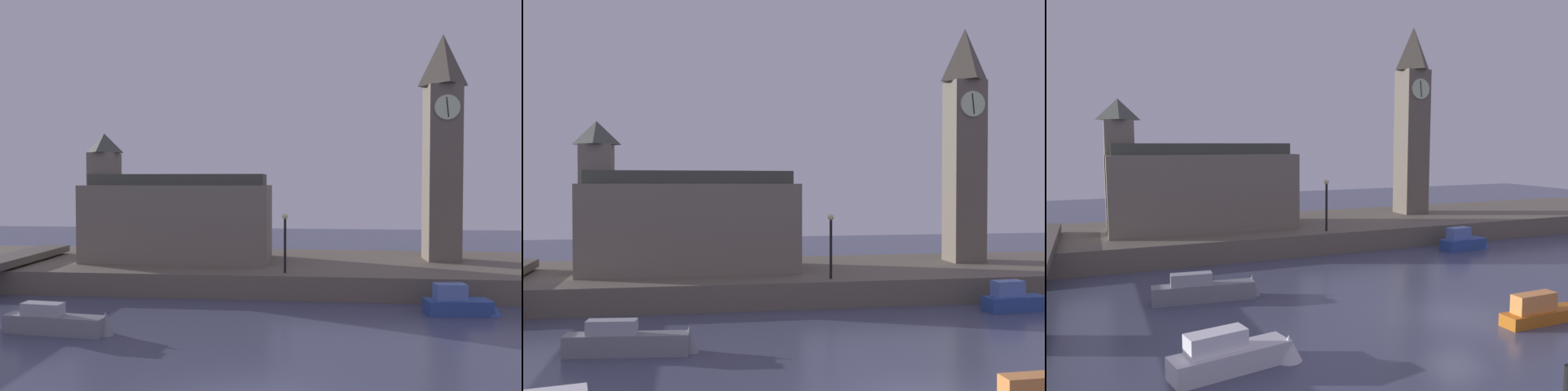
% 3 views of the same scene
% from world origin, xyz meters
% --- Properties ---
extents(ground_plane, '(120.00, 120.00, 0.00)m').
position_xyz_m(ground_plane, '(0.00, 0.00, 0.00)').
color(ground_plane, '#474C66').
extents(far_embankment, '(70.00, 12.00, 1.50)m').
position_xyz_m(far_embankment, '(0.00, 20.00, 0.75)').
color(far_embankment, '#6B6051').
rests_on(far_embankment, ground).
extents(clock_tower, '(2.53, 2.56, 16.43)m').
position_xyz_m(clock_tower, '(11.69, 21.20, 10.01)').
color(clock_tower, '#6B6051').
rests_on(clock_tower, far_embankment).
extents(parliament_hall, '(13.38, 5.29, 9.34)m').
position_xyz_m(parliament_hall, '(-7.89, 19.69, 4.62)').
color(parliament_hall, slate).
rests_on(parliament_hall, far_embankment).
extents(streetlamp, '(0.36, 0.36, 3.74)m').
position_xyz_m(streetlamp, '(0.52, 15.17, 3.84)').
color(streetlamp, black).
rests_on(streetlamp, far_embankment).
extents(boat_ferry_white, '(4.94, 1.99, 1.56)m').
position_xyz_m(boat_ferry_white, '(-10.50, -1.62, 0.53)').
color(boat_ferry_white, silver).
rests_on(boat_ferry_white, ground).
extents(boat_patrol_orange, '(4.46, 1.04, 1.56)m').
position_xyz_m(boat_patrol_orange, '(3.14, -2.10, 0.47)').
color(boat_patrol_orange, orange).
rests_on(boat_patrol_orange, ground).
extents(boat_cruiser_grey, '(5.51, 1.44, 1.60)m').
position_xyz_m(boat_cruiser_grey, '(-9.75, 6.68, 0.54)').
color(boat_cruiser_grey, gray).
rests_on(boat_cruiser_grey, ground).
extents(boat_tour_blue, '(4.12, 1.53, 1.67)m').
position_xyz_m(boat_tour_blue, '(10.31, 11.89, 0.59)').
color(boat_tour_blue, '#2D4C93').
rests_on(boat_tour_blue, ground).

